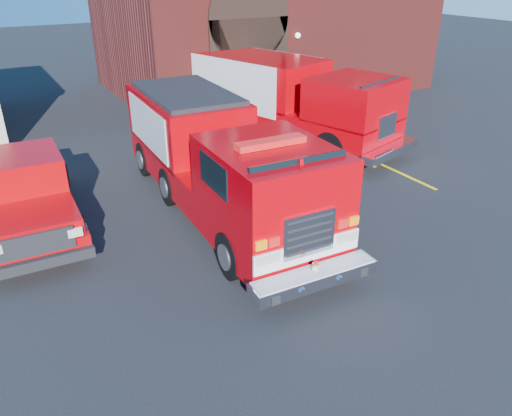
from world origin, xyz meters
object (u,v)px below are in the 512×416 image
fire_engine (218,159)px  pickup_truck (22,191)px  secondary_truck (285,97)px  fire_station (262,0)px

fire_engine → pickup_truck: bearing=159.9°
pickup_truck → secondary_truck: bearing=15.8°
secondary_truck → pickup_truck: bearing=-164.2°
fire_station → pickup_truck: bearing=-140.6°
fire_station → pickup_truck: 17.37m
fire_station → fire_engine: size_ratio=1.66×
fire_station → pickup_truck: (-13.17, -10.81, -3.32)m
fire_engine → fire_station: bearing=55.5°
fire_engine → pickup_truck: size_ratio=1.52×
fire_station → fire_engine: 15.42m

